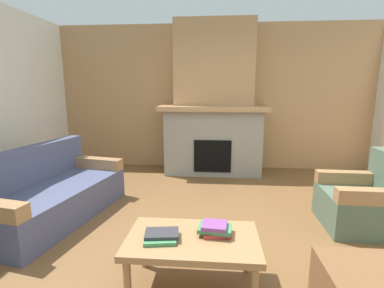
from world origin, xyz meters
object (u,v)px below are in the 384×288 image
object	(u,v)px
armchair	(364,202)
fireplace	(213,109)
coffee_table	(193,244)
couch	(50,195)

from	to	relation	value
armchair	fireplace	bearing A→B (deg)	129.70
armchair	coffee_table	bearing A→B (deg)	-147.52
fireplace	couch	xyz separation A→B (m)	(-1.90, -2.13, -0.88)
fireplace	coffee_table	size ratio (longest dim) A/B	2.70
couch	armchair	xyz separation A→B (m)	(3.60, 0.08, 0.01)
couch	coffee_table	size ratio (longest dim) A/B	1.93
fireplace	armchair	world-z (taller)	fireplace
fireplace	couch	world-z (taller)	fireplace
couch	armchair	bearing A→B (deg)	1.22
fireplace	couch	bearing A→B (deg)	-131.81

